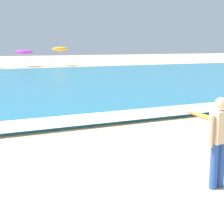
% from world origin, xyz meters
% --- Properties ---
extents(ground_plane, '(160.00, 160.00, 0.00)m').
position_xyz_m(ground_plane, '(0.00, 0.00, 0.00)').
color(ground_plane, beige).
extents(surf_foam, '(120.00, 1.70, 0.01)m').
position_xyz_m(surf_foam, '(0.00, 5.56, 0.15)').
color(surf_foam, white).
rests_on(surf_foam, sea).
extents(beach_umbrella_4, '(2.24, 2.24, 2.07)m').
position_xyz_m(beach_umbrella_4, '(6.89, 37.82, 1.81)').
color(beach_umbrella_4, beige).
rests_on(beach_umbrella_4, ground).
extents(beach_umbrella_5, '(2.04, 2.07, 2.47)m').
position_xyz_m(beach_umbrella_5, '(11.42, 37.77, 2.13)').
color(beach_umbrella_5, beige).
rests_on(beach_umbrella_5, ground).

